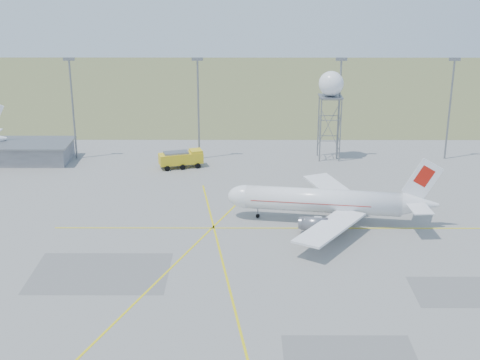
{
  "coord_description": "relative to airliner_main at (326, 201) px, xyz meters",
  "views": [
    {
      "loc": [
        -1.39,
        -64.11,
        40.38
      ],
      "look_at": [
        -1.65,
        40.0,
        4.34
      ],
      "focal_mm": 50.0,
      "sensor_mm": 36.0,
      "label": 1
    }
  ],
  "objects": [
    {
      "name": "ground",
      "position": [
        -11.75,
        -32.6,
        -3.4
      ],
      "size": [
        400.0,
        400.0,
        0.0
      ],
      "primitive_type": "plane",
      "color": "gray",
      "rests_on": "ground"
    },
    {
      "name": "grass_strip",
      "position": [
        -11.75,
        107.4,
        -3.39
      ],
      "size": [
        400.0,
        120.0,
        0.03
      ],
      "primitive_type": "cube",
      "color": "#525C33",
      "rests_on": "ground"
    },
    {
      "name": "mast_a",
      "position": [
        -46.75,
        33.4,
        8.67
      ],
      "size": [
        2.2,
        0.5,
        20.5
      ],
      "color": "slate",
      "rests_on": "ground"
    },
    {
      "name": "mast_b",
      "position": [
        -21.75,
        33.4,
        8.67
      ],
      "size": [
        2.2,
        0.5,
        20.5
      ],
      "color": "slate",
      "rests_on": "ground"
    },
    {
      "name": "mast_c",
      "position": [
        6.25,
        33.4,
        8.67
      ],
      "size": [
        2.2,
        0.5,
        20.5
      ],
      "color": "slate",
      "rests_on": "ground"
    },
    {
      "name": "building_grey",
      "position": [
        -56.75,
        31.4,
        -1.43
      ],
      "size": [
        19.0,
        10.0,
        3.9
      ],
      "color": "gray",
      "rests_on": "ground"
    },
    {
      "name": "mast_d",
      "position": [
        28.25,
        33.4,
        8.67
      ],
      "size": [
        2.2,
        0.5,
        20.5
      ],
      "color": "slate",
      "rests_on": "ground"
    },
    {
      "name": "radar_tower",
      "position": [
        4.47,
        33.5,
        6.62
      ],
      "size": [
        4.93,
        4.93,
        17.86
      ],
      "color": "slate",
      "rests_on": "ground"
    },
    {
      "name": "fire_truck",
      "position": [
        -24.74,
        27.47,
        -1.78
      ],
      "size": [
        8.9,
        5.24,
        3.38
      ],
      "rotation": [
        0.0,
        0.0,
        0.29
      ],
      "color": "gold",
      "rests_on": "ground"
    },
    {
      "name": "airliner_main",
      "position": [
        0.0,
        0.0,
        0.0
      ],
      "size": [
        32.58,
        31.39,
        11.1
      ],
      "rotation": [
        0.0,
        0.0,
        2.99
      ],
      "color": "white",
      "rests_on": "ground"
    }
  ]
}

